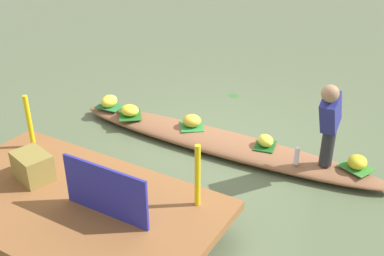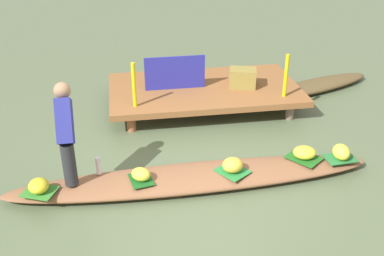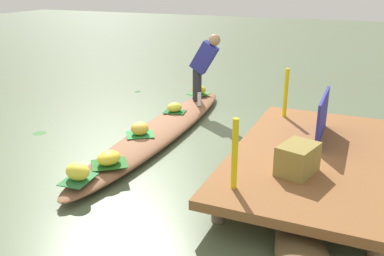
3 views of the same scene
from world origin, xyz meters
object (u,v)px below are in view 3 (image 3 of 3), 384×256
object	(u,v)px
vendor_boat	(161,131)
banana_bunch_0	(199,90)
banana_bunch_1	(109,158)
produce_crate	(298,159)
market_banner	(322,117)
banana_bunch_2	(77,171)
banana_bunch_4	(175,107)
banana_bunch_3	(140,128)
water_bottle	(199,99)
vendor_person	(204,63)

from	to	relation	value
vendor_boat	banana_bunch_0	size ratio (longest dim) A/B	17.80
banana_bunch_1	produce_crate	bearing A→B (deg)	97.50
banana_bunch_1	market_banner	size ratio (longest dim) A/B	0.30
vendor_boat	banana_bunch_2	distance (m)	1.98
banana_bunch_4	market_banner	xyz separation A→B (m)	(0.73, 2.39, 0.37)
banana_bunch_0	produce_crate	xyz separation A→B (m)	(3.06, 2.35, 0.24)
vendor_boat	banana_bunch_1	xyz separation A→B (m)	(1.50, 0.09, 0.18)
banana_bunch_0	banana_bunch_4	world-z (taller)	banana_bunch_0
banana_bunch_2	banana_bunch_3	world-z (taller)	banana_bunch_2
banana_bunch_1	banana_bunch_3	size ratio (longest dim) A/B	1.11
water_bottle	market_banner	size ratio (longest dim) A/B	0.23
banana_bunch_0	banana_bunch_3	size ratio (longest dim) A/B	0.98
banana_bunch_0	banana_bunch_4	distance (m)	1.19
banana_bunch_2	produce_crate	xyz separation A→B (m)	(-0.75, 2.22, 0.23)
banana_bunch_3	banana_bunch_4	bearing A→B (deg)	-179.72
banana_bunch_4	vendor_person	distance (m)	1.04
vendor_person	market_banner	size ratio (longest dim) A/B	1.18
vendor_boat	banana_bunch_4	size ratio (longest dim) A/B	19.04
banana_bunch_3	banana_bunch_1	bearing A→B (deg)	9.00
vendor_boat	vendor_person	bearing A→B (deg)	175.25
banana_bunch_2	vendor_person	xyz separation A→B (m)	(-3.45, 0.10, 0.58)
banana_bunch_1	banana_bunch_4	size ratio (longest dim) A/B	1.21
banana_bunch_1	vendor_person	distance (m)	3.04
produce_crate	banana_bunch_0	bearing A→B (deg)	-142.49
market_banner	produce_crate	size ratio (longest dim) A/B	2.28
vendor_boat	banana_bunch_0	xyz separation A→B (m)	(-1.85, -0.14, 0.18)
banana_bunch_1	banana_bunch_3	distance (m)	1.02
banana_bunch_0	banana_bunch_3	world-z (taller)	banana_bunch_3
banana_bunch_4	water_bottle	size ratio (longest dim) A/B	1.07
banana_bunch_0	banana_bunch_4	size ratio (longest dim) A/B	1.07
banana_bunch_1	produce_crate	distance (m)	2.16
banana_bunch_1	water_bottle	xyz separation A→B (m)	(-2.66, 0.06, 0.03)
vendor_boat	banana_bunch_3	world-z (taller)	banana_bunch_3
banana_bunch_2	water_bottle	xyz separation A→B (m)	(-3.13, 0.16, 0.02)
banana_bunch_3	produce_crate	world-z (taller)	produce_crate
banana_bunch_2	vendor_person	size ratio (longest dim) A/B	0.24
produce_crate	vendor_person	bearing A→B (deg)	-141.93
banana_bunch_2	produce_crate	bearing A→B (deg)	108.68
vendor_boat	water_bottle	xyz separation A→B (m)	(-1.17, 0.15, 0.21)
banana_bunch_3	market_banner	size ratio (longest dim) A/B	0.27
banana_bunch_0	market_banner	bearing A→B (deg)	51.80
produce_crate	market_banner	bearing A→B (deg)	175.16
banana_bunch_1	banana_bunch_3	xyz separation A→B (m)	(-1.01, -0.16, 0.01)
banana_bunch_2	produce_crate	world-z (taller)	produce_crate
vendor_person	market_banner	bearing A→B (deg)	54.74
banana_bunch_2	water_bottle	distance (m)	3.14
vendor_boat	banana_bunch_1	distance (m)	1.51
vendor_person	produce_crate	distance (m)	3.45
vendor_boat	produce_crate	world-z (taller)	produce_crate
water_bottle	market_banner	world-z (taller)	market_banner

